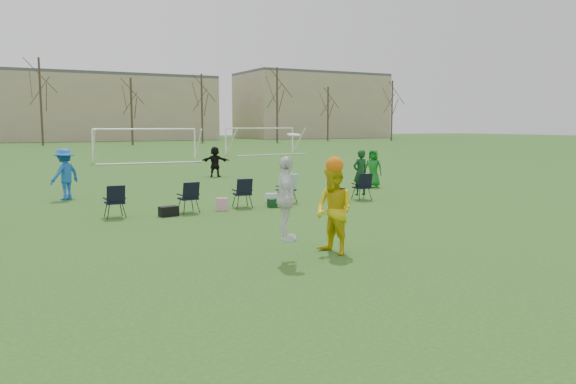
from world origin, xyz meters
TOP-DOWN VIEW (x-y plane):
  - ground at (0.00, 0.00)m, footprint 260.00×260.00m
  - fielder_blue at (-3.60, 12.63)m, footprint 1.38×1.28m
  - fielder_green_far at (8.74, 10.76)m, footprint 0.92×0.96m
  - fielder_black at (4.39, 18.65)m, footprint 1.49×1.21m
  - center_contest at (-0.02, 0.74)m, footprint 2.03×1.19m
  - sideline_setup at (2.22, 7.80)m, footprint 9.34×1.94m
  - goal_mid at (4.00, 32.00)m, footprint 7.40×0.63m
  - goal_right at (16.00, 38.00)m, footprint 7.35×1.14m
  - tree_line at (0.24, 69.85)m, footprint 110.28×3.28m
  - building_row at (6.73, 96.00)m, footprint 126.00×16.00m

SIDE VIEW (x-z plane):
  - ground at x=0.00m, z-range 0.00..0.00m
  - sideline_setup at x=2.22m, z-range -0.37..1.44m
  - fielder_black at x=4.39m, z-range 0.00..1.59m
  - fielder_green_far at x=8.74m, z-range 0.00..1.66m
  - fielder_blue at x=-3.60m, z-range 0.00..1.87m
  - center_contest at x=-0.02m, z-range -0.20..2.34m
  - goal_mid at x=4.00m, z-range 0.69..3.15m
  - goal_right at x=16.00m, z-range 0.69..3.15m
  - tree_line at x=0.24m, z-range -0.61..10.79m
  - building_row at x=6.73m, z-range -0.51..12.49m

